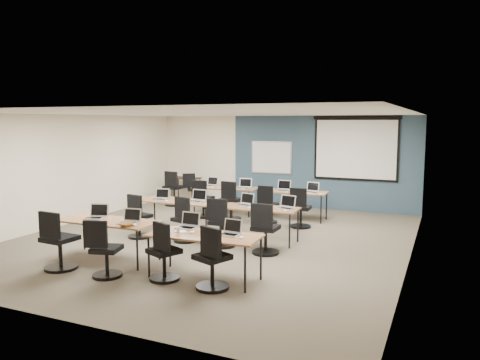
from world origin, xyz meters
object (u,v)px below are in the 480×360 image
at_px(laptop_7, 287,205).
at_px(spare_chair_a, 193,191).
at_px(training_table_back_right, 295,193).
at_px(laptop_11, 312,190).
at_px(laptop_0, 96,215).
at_px(laptop_5, 197,199).
at_px(task_chair_3, 212,263).
at_px(task_chair_6, 221,227).
at_px(training_table_mid_left, 178,202).
at_px(task_chair_0, 58,245).
at_px(laptop_8, 211,184).
at_px(spare_chair_b, 173,191).
at_px(whiteboard, 271,158).
at_px(training_table_back_left, 226,189).
at_px(task_chair_11, 300,211).
at_px(laptop_2, 188,224).
at_px(task_chair_2, 164,256).
at_px(training_table_mid_right, 259,210).
at_px(laptop_6, 246,202).
at_px(training_table_front_left, 108,223).
at_px(laptop_3, 231,231).
at_px(task_chair_5, 184,223).
at_px(laptop_4, 160,197).
at_px(task_chair_4, 138,220).
at_px(task_chair_9, 230,204).
at_px(laptop_9, 244,186).
at_px(utility_table, 186,180).
at_px(task_chair_8, 202,202).
at_px(projector_screen, 356,145).
at_px(task_chair_1, 104,254).
at_px(task_chair_10, 267,208).
at_px(task_chair_7, 265,233).

xyz_separation_m(laptop_7, spare_chair_a, (-4.09, 3.26, -0.40)).
relative_size(training_table_back_right, laptop_11, 4.91).
relative_size(laptop_0, laptop_5, 0.98).
xyz_separation_m(task_chair_3, task_chair_6, (-0.95, 2.25, 0.01)).
height_order(training_table_mid_left, task_chair_0, task_chair_0).
bearing_deg(laptop_8, spare_chair_b, 172.23).
bearing_deg(task_chair_3, laptop_11, 111.61).
distance_m(whiteboard, spare_chair_b, 3.12).
height_order(training_table_back_left, task_chair_11, task_chair_11).
bearing_deg(laptop_2, task_chair_11, 77.84).
distance_m(laptop_2, task_chair_2, 0.79).
xyz_separation_m(task_chair_11, spare_chair_b, (-4.36, 1.33, 0.04)).
relative_size(task_chair_6, spare_chair_a, 1.05).
distance_m(task_chair_6, spare_chair_b, 4.98).
height_order(training_table_back_right, task_chair_3, task_chair_3).
xyz_separation_m(training_table_mid_right, task_chair_0, (-2.42, -3.20, -0.25)).
relative_size(whiteboard, laptop_5, 3.62).
height_order(training_table_back_left, laptop_6, laptop_6).
xyz_separation_m(training_table_front_left, task_chair_11, (2.48, 3.92, -0.29)).
xyz_separation_m(whiteboard, task_chair_6, (0.73, -4.92, -1.03)).
distance_m(laptop_0, laptop_3, 2.85).
bearing_deg(training_table_front_left, task_chair_5, 68.09).
distance_m(task_chair_0, laptop_4, 3.22).
xyz_separation_m(laptop_4, spare_chair_a, (-1.06, 3.37, -0.40)).
xyz_separation_m(task_chair_0, laptop_6, (2.06, 3.32, 0.36)).
bearing_deg(training_table_front_left, task_chair_4, 106.03).
bearing_deg(task_chair_9, training_table_back_right, 37.20).
distance_m(task_chair_4, laptop_9, 3.51).
distance_m(laptop_8, utility_table, 2.08).
distance_m(laptop_4, laptop_11, 3.85).
distance_m(whiteboard, laptop_8, 2.15).
bearing_deg(laptop_11, training_table_mid_left, -124.01).
distance_m(training_table_mid_left, laptop_7, 2.60).
bearing_deg(laptop_3, task_chair_0, -159.80).
relative_size(task_chair_3, task_chair_4, 1.02).
bearing_deg(training_table_back_left, training_table_front_left, -93.91).
xyz_separation_m(laptop_0, utility_table, (-1.66, 6.10, -0.14)).
distance_m(training_table_back_left, laptop_0, 4.76).
height_order(laptop_2, task_chair_9, task_chair_9).
height_order(laptop_6, task_chair_8, task_chair_8).
distance_m(projector_screen, training_table_back_right, 2.40).
distance_m(task_chair_1, laptop_5, 3.33).
bearing_deg(laptop_3, task_chair_4, 156.81).
bearing_deg(whiteboard, laptop_2, -82.41).
bearing_deg(training_table_mid_left, training_table_back_left, 88.43).
bearing_deg(task_chair_10, whiteboard, 108.19).
bearing_deg(laptop_5, whiteboard, 85.62).
bearing_deg(training_table_front_left, task_chair_0, -113.96).
bearing_deg(task_chair_7, laptop_5, 153.42).
bearing_deg(spare_chair_b, task_chair_4, -58.75).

